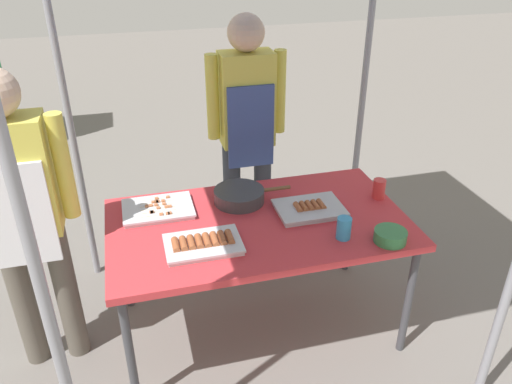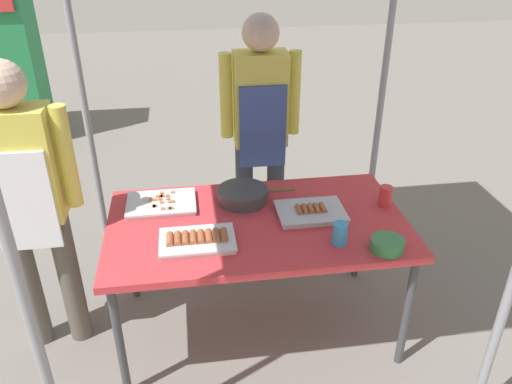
# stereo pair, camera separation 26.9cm
# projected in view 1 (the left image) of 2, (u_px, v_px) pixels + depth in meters

# --- Properties ---
(ground_plane) EXTENTS (18.00, 18.00, 0.00)m
(ground_plane) POSITION_uv_depth(u_px,v_px,m) (258.00, 325.00, 3.08)
(ground_plane) COLOR #66605B
(stall_table) EXTENTS (1.60, 0.90, 0.75)m
(stall_table) POSITION_uv_depth(u_px,v_px,m) (258.00, 229.00, 2.75)
(stall_table) COLOR #C63338
(stall_table) RESTS_ON ground
(tray_grilled_sausages) EXTENTS (0.37, 0.27, 0.05)m
(tray_grilled_sausages) POSITION_uv_depth(u_px,v_px,m) (309.00, 209.00, 2.80)
(tray_grilled_sausages) COLOR #ADADB2
(tray_grilled_sausages) RESTS_ON stall_table
(tray_meat_skewers) EXTENTS (0.38, 0.28, 0.04)m
(tray_meat_skewers) POSITION_uv_depth(u_px,v_px,m) (158.00, 209.00, 2.80)
(tray_meat_skewers) COLOR silver
(tray_meat_skewers) RESTS_ON stall_table
(tray_pork_links) EXTENTS (0.38, 0.25, 0.05)m
(tray_pork_links) POSITION_uv_depth(u_px,v_px,m) (203.00, 244.00, 2.49)
(tray_pork_links) COLOR silver
(tray_pork_links) RESTS_ON stall_table
(cooking_wok) EXTENTS (0.45, 0.29, 0.08)m
(cooking_wok) POSITION_uv_depth(u_px,v_px,m) (240.00, 195.00, 2.88)
(cooking_wok) COLOR #38383A
(cooking_wok) RESTS_ON stall_table
(condiment_bowl) EXTENTS (0.16, 0.16, 0.06)m
(condiment_bowl) POSITION_uv_depth(u_px,v_px,m) (390.00, 236.00, 2.54)
(condiment_bowl) COLOR #33723F
(condiment_bowl) RESTS_ON stall_table
(drink_cup_near_edge) EXTENTS (0.07, 0.07, 0.12)m
(drink_cup_near_edge) POSITION_uv_depth(u_px,v_px,m) (344.00, 228.00, 2.55)
(drink_cup_near_edge) COLOR #338CBF
(drink_cup_near_edge) RESTS_ON stall_table
(drink_cup_by_wok) EXTENTS (0.07, 0.07, 0.12)m
(drink_cup_by_wok) POSITION_uv_depth(u_px,v_px,m) (379.00, 189.00, 2.92)
(drink_cup_by_wok) COLOR red
(drink_cup_by_wok) RESTS_ON stall_table
(vendor_woman) EXTENTS (0.52, 0.24, 1.69)m
(vendor_woman) POSITION_uv_depth(u_px,v_px,m) (247.00, 121.00, 3.31)
(vendor_woman) COLOR #333842
(vendor_woman) RESTS_ON ground
(customer_nearby) EXTENTS (0.52, 0.23, 1.64)m
(customer_nearby) POSITION_uv_depth(u_px,v_px,m) (22.00, 206.00, 2.42)
(customer_nearby) COLOR #595147
(customer_nearby) RESTS_ON ground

